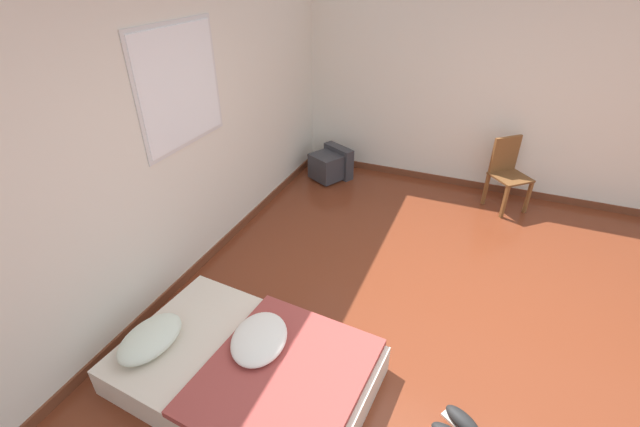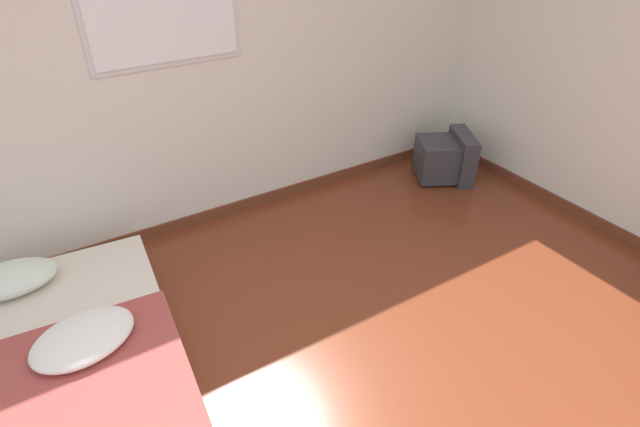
{
  "view_description": "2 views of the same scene",
  "coord_description": "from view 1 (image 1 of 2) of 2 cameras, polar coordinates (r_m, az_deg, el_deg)",
  "views": [
    {
      "loc": [
        -2.5,
        0.08,
        2.66
      ],
      "look_at": [
        0.88,
        1.5,
        0.43
      ],
      "focal_mm": 24.0,
      "sensor_mm": 36.0,
      "label": 1
    },
    {
      "loc": [
        -0.62,
        -0.83,
        2.23
      ],
      "look_at": [
        0.8,
        1.46,
        0.47
      ],
      "focal_mm": 28.0,
      "sensor_mm": 36.0,
      "label": 2
    }
  ],
  "objects": [
    {
      "name": "crt_tv",
      "position": [
        5.86,
        1.47,
        6.55
      ],
      "size": [
        0.6,
        0.59,
        0.43
      ],
      "color": "#333338",
      "rests_on": "ground_plane"
    },
    {
      "name": "mattress_bed",
      "position": [
        3.26,
        -9.95,
        -19.67
      ],
      "size": [
        1.29,
        1.85,
        0.38
      ],
      "color": "beige",
      "rests_on": "ground_plane"
    },
    {
      "name": "wall_right",
      "position": [
        5.63,
        23.64,
        14.73
      ],
      "size": [
        0.08,
        7.35,
        2.6
      ],
      "color": "silver",
      "rests_on": "ground_plane"
    },
    {
      "name": "ground_plane",
      "position": [
        3.66,
        17.38,
        -17.3
      ],
      "size": [
        20.0,
        20.0,
        0.0
      ],
      "primitive_type": "plane",
      "color": "maroon"
    },
    {
      "name": "wooden_chair",
      "position": [
        5.53,
        23.67,
        5.53
      ],
      "size": [
        0.54,
        0.54,
        0.86
      ],
      "color": "brown",
      "rests_on": "ground_plane"
    },
    {
      "name": "wall_back",
      "position": [
        3.74,
        -19.94,
        7.98
      ],
      "size": [
        8.26,
        0.08,
        2.6
      ],
      "color": "silver",
      "rests_on": "ground_plane"
    }
  ]
}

